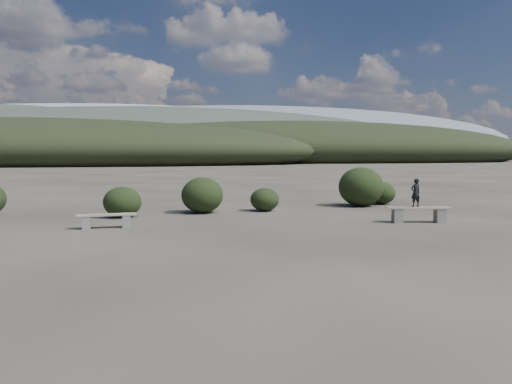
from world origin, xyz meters
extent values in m
plane|color=#302C25|center=(0.00, 0.00, 0.00)|extent=(1200.00, 1200.00, 0.00)
cube|color=slate|center=(-5.02, 5.27, 0.18)|extent=(0.25, 0.33, 0.36)
cube|color=slate|center=(-3.94, 5.35, 0.18)|extent=(0.25, 0.33, 0.36)
cube|color=gray|center=(-4.48, 5.31, 0.38)|extent=(1.64, 0.46, 0.05)
cube|color=slate|center=(4.09, 4.71, 0.22)|extent=(0.34, 0.43, 0.43)
cube|color=slate|center=(5.35, 4.44, 0.22)|extent=(0.34, 0.43, 0.43)
cube|color=gray|center=(4.72, 4.57, 0.46)|extent=(1.98, 0.81, 0.05)
imported|color=black|center=(4.62, 4.60, 0.92)|extent=(0.33, 0.24, 0.86)
ellipsoid|color=black|center=(-4.18, 7.74, 0.51)|extent=(1.24, 1.24, 1.02)
ellipsoid|color=black|center=(-1.47, 8.44, 0.63)|extent=(1.48, 1.48, 1.27)
ellipsoid|color=black|center=(0.82, 8.54, 0.42)|extent=(1.06, 1.06, 0.85)
ellipsoid|color=black|center=(4.96, 9.41, 0.78)|extent=(1.78, 1.78, 1.56)
ellipsoid|color=black|center=(6.13, 9.97, 0.47)|extent=(1.12, 1.12, 0.93)
ellipsoid|color=black|center=(-25.00, 90.00, 2.70)|extent=(110.00, 40.00, 12.00)
ellipsoid|color=black|center=(35.00, 110.00, 3.15)|extent=(120.00, 44.00, 14.00)
ellipsoid|color=#2F392F|center=(0.00, 160.00, 5.40)|extent=(190.00, 64.00, 24.00)
ellipsoid|color=slate|center=(70.00, 300.00, 9.90)|extent=(340.00, 110.00, 44.00)
ellipsoid|color=gray|center=(-30.00, 400.00, 12.60)|extent=(460.00, 140.00, 56.00)
camera|label=1|loc=(-3.21, -9.15, 2.09)|focal=35.00mm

